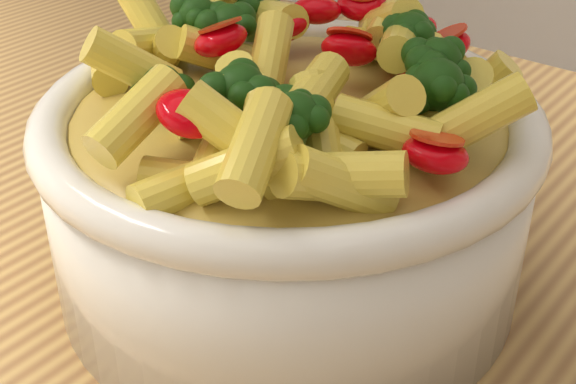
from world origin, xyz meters
The scene contains 3 objects.
table centered at (0.00, 0.00, 0.80)m, with size 1.20×0.80×0.90m.
serving_bowl centered at (0.04, 0.00, 0.96)m, with size 0.27×0.27×0.11m.
pasta_salad centered at (0.04, 0.00, 1.03)m, with size 0.21×0.21×0.05m.
Camera 1 is at (0.27, -0.29, 1.19)m, focal length 50.00 mm.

